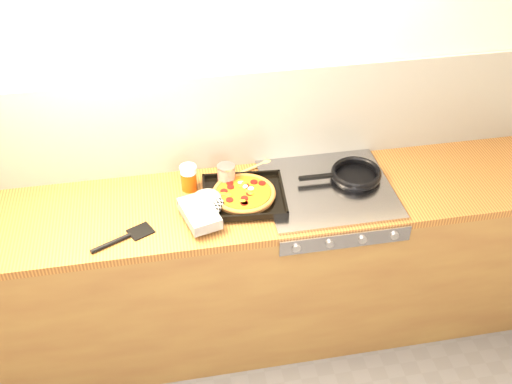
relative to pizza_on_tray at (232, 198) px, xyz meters
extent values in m
plane|color=#C0B4A2|center=(0.02, 0.34, 0.31)|extent=(3.20, 0.00, 3.20)
cube|color=white|center=(0.02, 0.32, 0.21)|extent=(3.20, 0.02, 0.50)
cube|color=olive|center=(0.02, 0.04, -0.51)|extent=(3.20, 0.60, 0.86)
cube|color=#98642F|center=(0.02, 0.04, -0.06)|extent=(3.20, 0.60, 0.04)
cube|color=#9B9BA0|center=(0.47, -0.26, -0.09)|extent=(0.60, 0.03, 0.08)
cylinder|color=#A5A5AA|center=(0.24, -0.28, -0.09)|extent=(0.04, 0.02, 0.04)
cylinder|color=#A5A5AA|center=(0.39, -0.28, -0.09)|extent=(0.04, 0.02, 0.04)
cylinder|color=#A5A5AA|center=(0.54, -0.28, -0.09)|extent=(0.04, 0.02, 0.04)
cylinder|color=#A5A5AA|center=(0.69, -0.28, -0.09)|extent=(0.04, 0.02, 0.04)
cube|color=#9B9BA0|center=(0.47, 0.04, -0.04)|extent=(0.60, 0.56, 0.02)
cube|color=black|center=(0.06, 0.03, -0.02)|extent=(0.40, 0.36, 0.01)
cube|color=black|center=(0.07, 0.18, -0.01)|extent=(0.38, 0.04, 0.02)
cube|color=black|center=(0.05, -0.13, -0.01)|extent=(0.38, 0.04, 0.02)
cube|color=black|center=(0.24, 0.01, -0.01)|extent=(0.04, 0.33, 0.02)
cube|color=black|center=(-0.12, 0.04, -0.01)|extent=(0.04, 0.33, 0.02)
cylinder|color=#AA6431|center=(0.06, 0.03, -0.01)|extent=(0.31, 0.31, 0.02)
torus|color=#AA6431|center=(0.06, 0.03, 0.00)|extent=(0.32, 0.32, 0.02)
cylinder|color=#B96916|center=(0.06, 0.03, 0.01)|extent=(0.27, 0.27, 0.01)
cylinder|color=maroon|center=(0.09, 0.01, 0.01)|extent=(0.04, 0.04, 0.00)
cylinder|color=maroon|center=(0.01, 0.10, 0.01)|extent=(0.04, 0.04, 0.00)
cylinder|color=maroon|center=(0.05, -0.06, 0.01)|extent=(0.04, 0.04, 0.00)
cylinder|color=maroon|center=(-0.03, 0.05, 0.01)|extent=(0.04, 0.04, 0.00)
cylinder|color=maroon|center=(0.12, 0.09, 0.01)|extent=(0.04, 0.04, 0.00)
cylinder|color=maroon|center=(0.08, 0.06, 0.01)|extent=(0.04, 0.04, 0.00)
cylinder|color=maroon|center=(-0.01, -0.02, 0.01)|extent=(0.04, 0.04, 0.00)
cylinder|color=maroon|center=(0.16, 0.07, 0.01)|extent=(0.04, 0.04, 0.00)
cylinder|color=maroon|center=(0.05, -0.06, 0.01)|extent=(0.04, 0.04, 0.00)
cylinder|color=maroon|center=(0.06, -0.02, 0.01)|extent=(0.04, 0.04, 0.00)
cylinder|color=maroon|center=(0.01, 0.07, 0.01)|extent=(0.04, 0.04, 0.00)
ellipsoid|color=gold|center=(-0.01, 0.02, 0.01)|extent=(0.03, 0.02, 0.01)
ellipsoid|color=gold|center=(-0.03, 0.03, 0.01)|extent=(0.03, 0.02, 0.01)
ellipsoid|color=gold|center=(0.06, 0.07, 0.01)|extent=(0.03, 0.02, 0.01)
ellipsoid|color=gold|center=(0.06, 0.11, 0.01)|extent=(0.03, 0.02, 0.01)
ellipsoid|color=gold|center=(0.04, -0.04, 0.01)|extent=(0.03, 0.02, 0.01)
ellipsoid|color=gold|center=(0.09, 0.01, 0.01)|extent=(0.03, 0.02, 0.01)
ellipsoid|color=gold|center=(0.08, 0.02, 0.01)|extent=(0.03, 0.02, 0.01)
ellipsoid|color=gold|center=(-0.01, 0.01, 0.01)|extent=(0.03, 0.02, 0.01)
ellipsoid|color=gold|center=(0.07, 0.09, 0.01)|extent=(0.03, 0.02, 0.01)
ellipsoid|color=silver|center=(0.06, 0.10, 0.01)|extent=(0.03, 0.03, 0.01)
ellipsoid|color=silver|center=(0.07, 0.06, 0.01)|extent=(0.03, 0.03, 0.01)
ellipsoid|color=silver|center=(0.10, 0.04, 0.01)|extent=(0.03, 0.03, 0.01)
cube|color=black|center=(-0.16, -0.09, 0.01)|extent=(0.19, 0.25, 0.05)
ellipsoid|color=black|center=(-0.11, 0.01, 0.01)|extent=(0.14, 0.14, 0.05)
cylinder|color=black|center=(-0.08, -0.07, 0.01)|extent=(0.09, 0.11, 0.05)
cylinder|color=black|center=(0.62, 0.08, -0.02)|extent=(0.23, 0.23, 0.01)
torus|color=black|center=(0.62, 0.08, 0.00)|extent=(0.25, 0.25, 0.03)
cube|color=black|center=(0.42, 0.08, 0.00)|extent=(0.18, 0.02, 0.02)
cylinder|color=#9E0C0E|center=(0.00, 0.15, 0.02)|extent=(0.10, 0.10, 0.11)
cylinder|color=#B2B2B7|center=(0.00, 0.15, 0.08)|extent=(0.10, 0.10, 0.01)
cylinder|color=#B2B2B7|center=(0.00, 0.15, -0.04)|extent=(0.10, 0.10, 0.01)
cylinder|color=#CD460C|center=(-0.18, 0.16, 0.01)|extent=(0.09, 0.09, 0.10)
cylinder|color=silver|center=(-0.18, 0.16, 0.07)|extent=(0.10, 0.10, 0.03)
cylinder|color=tan|center=(0.10, 0.24, -0.03)|extent=(0.24, 0.13, 0.02)
ellipsoid|color=tan|center=(0.22, 0.30, -0.03)|extent=(0.07, 0.06, 0.02)
cube|color=black|center=(-0.42, -0.11, -0.04)|extent=(0.13, 0.12, 0.01)
cylinder|color=black|center=(-0.54, -0.17, -0.03)|extent=(0.17, 0.10, 0.02)
camera|label=1|loc=(-0.27, -2.12, 1.70)|focal=42.00mm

